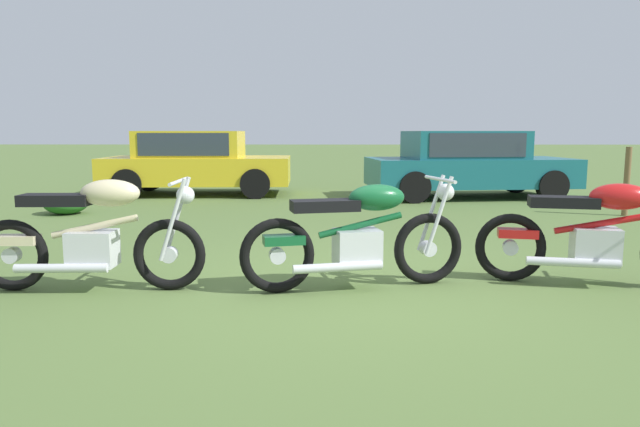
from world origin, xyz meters
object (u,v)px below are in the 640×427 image
(motorcycle_red, at_px, (597,234))
(car_teal, at_px, (467,161))
(motorcycle_green, at_px, (358,236))
(car_yellow, at_px, (195,159))
(shrub_low, at_px, (66,204))
(motorcycle_cream, at_px, (92,236))
(fence_post_wooden, at_px, (627,181))

(motorcycle_red, xyz_separation_m, car_teal, (0.54, 7.28, 0.32))
(motorcycle_red, height_order, car_teal, car_teal)
(motorcycle_green, height_order, car_teal, car_teal)
(car_yellow, relative_size, shrub_low, 5.67)
(motorcycle_cream, height_order, car_yellow, car_yellow)
(motorcycle_cream, height_order, motorcycle_green, same)
(motorcycle_red, xyz_separation_m, shrub_low, (-7.00, 4.63, -0.30))
(car_teal, relative_size, shrub_low, 6.09)
(shrub_low, bearing_deg, motorcycle_cream, -63.39)
(car_teal, bearing_deg, motorcycle_cream, -130.85)
(motorcycle_green, relative_size, fence_post_wooden, 1.76)
(car_yellow, bearing_deg, fence_post_wooden, -24.20)
(motorcycle_green, height_order, motorcycle_red, same)
(shrub_low, distance_m, fence_post_wooden, 9.60)
(motorcycle_red, relative_size, car_teal, 0.47)
(motorcycle_red, xyz_separation_m, fence_post_wooden, (2.59, 4.54, 0.10))
(fence_post_wooden, bearing_deg, shrub_low, 179.45)
(motorcycle_red, height_order, shrub_low, motorcycle_red)
(fence_post_wooden, bearing_deg, motorcycle_red, -119.71)
(fence_post_wooden, bearing_deg, car_teal, 126.74)
(shrub_low, xyz_separation_m, fence_post_wooden, (9.59, -0.09, 0.40))
(car_yellow, bearing_deg, car_teal, -7.12)
(motorcycle_cream, bearing_deg, fence_post_wooden, 31.97)
(motorcycle_cream, bearing_deg, car_teal, 54.07)
(shrub_low, height_order, fence_post_wooden, fence_post_wooden)
(motorcycle_cream, xyz_separation_m, motorcycle_red, (4.57, 0.22, -0.01))
(car_yellow, distance_m, fence_post_wooden, 8.68)
(motorcycle_red, bearing_deg, car_yellow, 136.23)
(shrub_low, bearing_deg, motorcycle_red, -33.49)
(motorcycle_green, bearing_deg, motorcycle_cream, 169.20)
(car_yellow, distance_m, car_teal, 6.01)
(car_yellow, xyz_separation_m, shrub_low, (-1.56, -3.18, -0.62))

